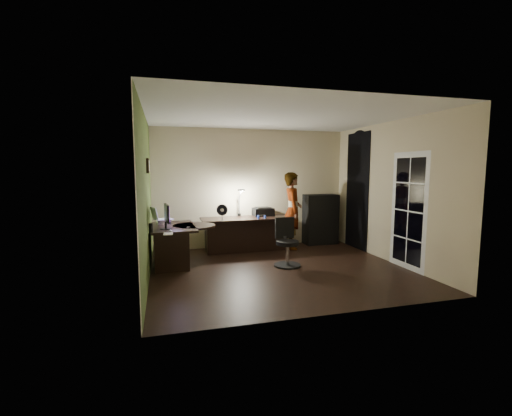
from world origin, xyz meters
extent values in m
cube|color=black|center=(0.00, 0.00, -0.01)|extent=(4.50, 4.00, 0.01)
cube|color=silver|center=(0.00, 0.00, 2.71)|extent=(4.50, 4.00, 0.01)
cube|color=#C8B991|center=(0.00, 2.00, 1.35)|extent=(4.50, 0.01, 2.70)
cube|color=#C8B991|center=(0.00, -2.00, 1.35)|extent=(4.50, 0.01, 2.70)
cube|color=#C8B991|center=(-2.25, 0.00, 1.35)|extent=(0.01, 4.00, 2.70)
cube|color=#C8B991|center=(2.25, 0.00, 1.35)|extent=(0.01, 4.00, 2.70)
cube|color=#496127|center=(-2.24, 0.00, 1.35)|extent=(0.00, 4.00, 2.70)
cube|color=black|center=(2.24, 1.15, 1.30)|extent=(0.01, 0.90, 2.60)
cube|color=white|center=(2.24, -0.55, 1.05)|extent=(0.02, 0.92, 2.10)
cube|color=black|center=(-2.22, 0.45, 1.85)|extent=(0.04, 0.30, 0.25)
cube|color=black|center=(-1.83, 0.79, 0.37)|extent=(0.84, 1.32, 0.74)
cube|color=black|center=(-0.24, 1.51, 0.37)|extent=(1.98, 0.70, 0.74)
cube|color=black|center=(1.66, 1.78, 0.59)|extent=(0.79, 0.40, 1.19)
cube|color=silver|center=(-1.99, 0.99, 0.79)|extent=(0.28, 0.25, 0.10)
cube|color=silver|center=(-1.99, 0.99, 0.96)|extent=(0.44, 0.43, 0.24)
cube|color=black|center=(-1.95, 0.48, 0.90)|extent=(0.15, 0.50, 0.32)
ellipsoid|color=silver|center=(-1.88, 0.19, 0.76)|extent=(0.08, 0.11, 0.04)
cube|color=black|center=(-1.56, 0.57, 0.74)|extent=(0.07, 0.12, 0.01)
cube|color=black|center=(-1.40, 0.37, 0.74)|extent=(0.11, 0.12, 0.01)
cylinder|color=black|center=(-2.19, 0.20, 0.82)|extent=(0.08, 0.08, 0.16)
cube|color=silver|center=(-1.92, 0.00, 0.74)|extent=(0.16, 0.22, 0.01)
cube|color=black|center=(-0.84, 1.15, 0.91)|extent=(0.25, 0.16, 0.35)
cube|color=navy|center=(0.04, 1.30, 0.78)|extent=(0.20, 0.11, 0.09)
cube|color=black|center=(0.20, 1.73, 0.83)|extent=(0.45, 0.35, 0.20)
cube|color=black|center=(-0.33, 1.83, 1.07)|extent=(0.17, 0.30, 0.66)
cube|color=black|center=(0.21, 0.15, 0.45)|extent=(0.53, 0.53, 0.89)
imported|color=#D8A88C|center=(0.82, 1.48, 0.86)|extent=(0.56, 0.70, 1.72)
camera|label=1|loc=(-1.97, -5.68, 1.80)|focal=24.00mm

